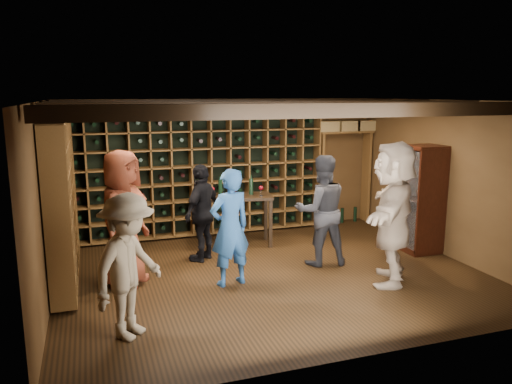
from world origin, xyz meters
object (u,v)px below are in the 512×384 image
object	(u,v)px
man_grey_suit	(321,210)
tasting_table	(237,201)
guest_khaki	(129,266)
man_blue_shirt	(230,228)
guest_woman_black	(203,213)
display_cabinet	(422,201)
guest_red_floral	(123,218)
guest_beige	(393,213)

from	to	relation	value
man_grey_suit	tasting_table	size ratio (longest dim) A/B	1.36
man_grey_suit	guest_khaki	xyz separation A→B (m)	(-2.98, -1.48, -0.05)
man_blue_shirt	tasting_table	distance (m)	1.84
man_blue_shirt	man_grey_suit	distance (m)	1.60
man_blue_shirt	guest_woman_black	size ratio (longest dim) A/B	1.06
display_cabinet	guest_red_floral	size ratio (longest dim) A/B	0.94
tasting_table	display_cabinet	bearing A→B (deg)	-15.81
guest_woman_black	guest_beige	distance (m)	2.88
man_blue_shirt	guest_red_floral	bearing A→B (deg)	-32.73
man_grey_suit	guest_khaki	distance (m)	3.33
guest_beige	tasting_table	bearing A→B (deg)	-111.20
display_cabinet	guest_khaki	xyz separation A→B (m)	(-4.82, -1.50, -0.06)
display_cabinet	guest_khaki	world-z (taller)	display_cabinet
guest_red_floral	guest_beige	distance (m)	3.68
man_blue_shirt	guest_red_floral	distance (m)	1.45
guest_red_floral	guest_woman_black	world-z (taller)	guest_red_floral
display_cabinet	tasting_table	xyz separation A→B (m)	(-2.78, 1.34, -0.08)
guest_khaki	guest_beige	size ratio (longest dim) A/B	0.80
man_grey_suit	guest_woman_black	distance (m)	1.84
man_blue_shirt	man_grey_suit	xyz separation A→B (m)	(1.55, 0.38, 0.04)
guest_beige	guest_red_floral	bearing A→B (deg)	-71.55
display_cabinet	guest_beige	world-z (taller)	guest_beige
guest_khaki	man_blue_shirt	bearing A→B (deg)	-11.33
guest_red_floral	tasting_table	bearing A→B (deg)	-24.85
guest_woman_black	tasting_table	bearing A→B (deg)	172.79
guest_khaki	guest_beige	distance (m)	3.61
guest_red_floral	tasting_table	size ratio (longest dim) A/B	1.50
display_cabinet	guest_red_floral	bearing A→B (deg)	179.01
guest_woman_black	guest_khaki	bearing A→B (deg)	14.31
guest_woman_black	tasting_table	xyz separation A→B (m)	(0.74, 0.59, 0.01)
guest_khaki	guest_beige	world-z (taller)	guest_beige
man_blue_shirt	guest_beige	world-z (taller)	guest_beige
display_cabinet	man_grey_suit	bearing A→B (deg)	-179.52
guest_woman_black	guest_beige	xyz separation A→B (m)	(2.27, -1.75, 0.22)
display_cabinet	guest_khaki	distance (m)	5.05
display_cabinet	guest_red_floral	world-z (taller)	guest_red_floral
man_blue_shirt	tasting_table	world-z (taller)	man_blue_shirt
guest_khaki	tasting_table	distance (m)	3.49
guest_beige	tasting_table	distance (m)	2.80
guest_beige	man_blue_shirt	bearing A→B (deg)	-70.24
man_blue_shirt	guest_red_floral	size ratio (longest dim) A/B	0.87
guest_red_floral	man_blue_shirt	bearing A→B (deg)	-76.33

